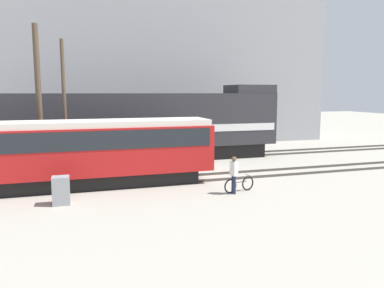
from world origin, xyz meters
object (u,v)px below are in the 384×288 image
at_px(utility_pole_left, 39,102).
at_px(bicycle, 239,185).
at_px(freight_locomotive, 143,126).
at_px(streetcar, 84,150).
at_px(utility_pole_center, 65,108).
at_px(signal_box, 61,191).
at_px(person, 234,171).

bearing_deg(utility_pole_left, bicycle, -34.53).
relative_size(freight_locomotive, streetcar, 1.50).
distance_m(freight_locomotive, utility_pole_center, 6.09).
xyz_separation_m(freight_locomotive, streetcar, (-4.08, -6.46, -0.54)).
distance_m(bicycle, signal_box, 8.00).
xyz_separation_m(streetcar, signal_box, (-1.02, -2.73, -1.30)).
distance_m(bicycle, utility_pole_left, 11.78).
bearing_deg(freight_locomotive, utility_pole_center, -147.04).
relative_size(bicycle, person, 0.97).
relative_size(person, utility_pole_center, 0.23).
height_order(person, signal_box, person).
bearing_deg(streetcar, utility_pole_left, 124.45).
bearing_deg(signal_box, freight_locomotive, 60.95).
bearing_deg(signal_box, bicycle, -2.51).
distance_m(freight_locomotive, utility_pole_left, 7.29).
bearing_deg(utility_pole_left, streetcar, -55.55).
relative_size(bicycle, utility_pole_center, 0.22).
bearing_deg(utility_pole_center, freight_locomotive, 32.96).
bearing_deg(streetcar, person, -26.91).
xyz_separation_m(bicycle, utility_pole_left, (-9.18, 6.32, 3.82)).
distance_m(streetcar, bicycle, 7.77).
distance_m(freight_locomotive, person, 10.20).
height_order(freight_locomotive, person, freight_locomotive).
relative_size(person, utility_pole_left, 0.21).
relative_size(streetcar, utility_pole_left, 1.53).
xyz_separation_m(freight_locomotive, utility_pole_left, (-6.30, -3.23, 1.73)).
xyz_separation_m(person, utility_pole_left, (-8.79, 6.57, 3.09)).
xyz_separation_m(streetcar, bicycle, (6.96, -3.08, -1.55)).
distance_m(streetcar, utility_pole_left, 4.53).
distance_m(utility_pole_left, signal_box, 7.05).
relative_size(utility_pole_left, utility_pole_center, 1.10).
height_order(utility_pole_left, signal_box, utility_pole_left).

